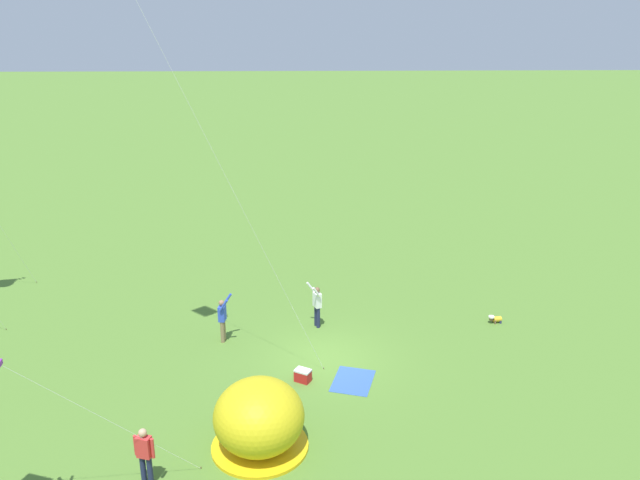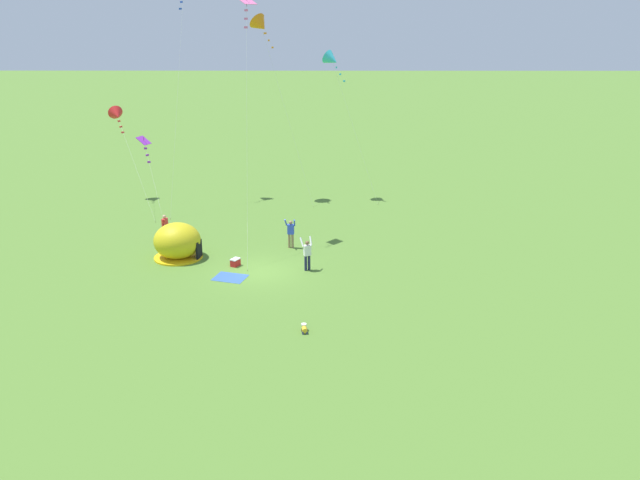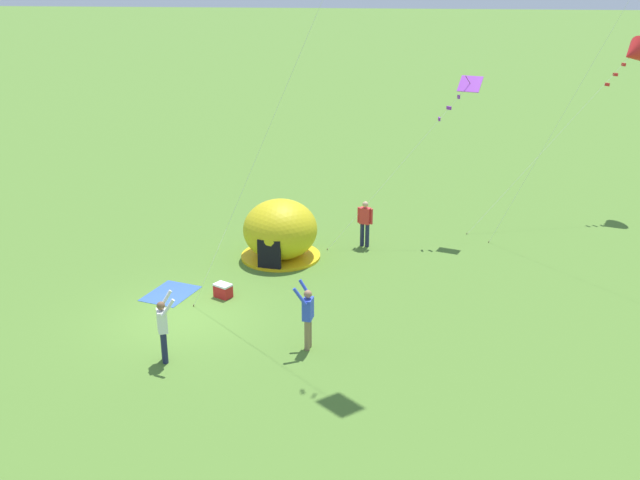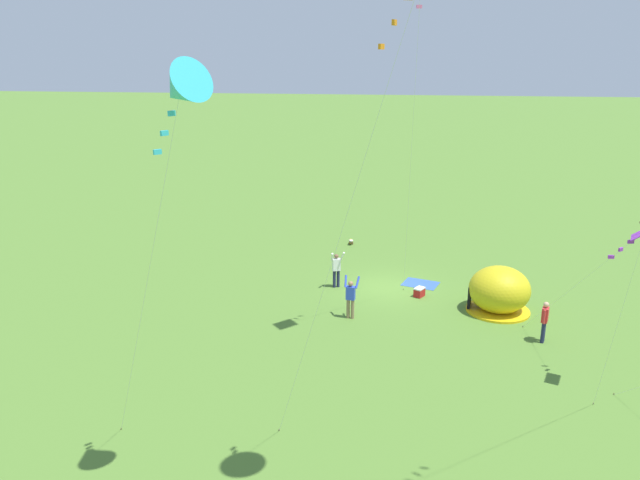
{
  "view_description": "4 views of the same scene",
  "coord_description": "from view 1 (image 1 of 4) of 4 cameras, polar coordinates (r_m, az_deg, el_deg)",
  "views": [
    {
      "loc": [
        -20.13,
        0.95,
        11.57
      ],
      "look_at": [
        2.76,
        0.1,
        3.64
      ],
      "focal_mm": 35.0,
      "sensor_mm": 36.0,
      "label": 1
    },
    {
      "loc": [
        3.44,
        -31.82,
        13.01
      ],
      "look_at": [
        3.27,
        0.1,
        1.82
      ],
      "focal_mm": 35.0,
      "sensor_mm": 36.0,
      "label": 2
    },
    {
      "loc": [
        19.34,
        6.08,
        9.9
      ],
      "look_at": [
        -1.22,
        3.92,
        2.13
      ],
      "focal_mm": 42.0,
      "sensor_mm": 36.0,
      "label": 3
    },
    {
      "loc": [
        -1.06,
        28.98,
        11.14
      ],
      "look_at": [
        2.96,
        3.0,
        3.25
      ],
      "focal_mm": 35.0,
      "sensor_mm": 36.0,
      "label": 4
    }
  ],
  "objects": [
    {
      "name": "cooler_box",
      "position": [
        21.81,
        -1.58,
        -12.27
      ],
      "size": [
        0.58,
        0.64,
        0.44
      ],
      "color": "red",
      "rests_on": "ground"
    },
    {
      "name": "person_near_tent",
      "position": [
        25.05,
        -0.29,
        -5.87
      ],
      "size": [
        0.72,
        0.62,
        1.89
      ],
      "color": "#1E2347",
      "rests_on": "ground"
    },
    {
      "name": "picnic_blanket",
      "position": [
        21.94,
        3.02,
        -12.74
      ],
      "size": [
        2.0,
        1.73,
        0.01
      ],
      "primitive_type": "cube",
      "rotation": [
        0.0,
        0.0,
        -0.29
      ],
      "color": "#3359A5",
      "rests_on": "ground"
    },
    {
      "name": "popup_tent",
      "position": [
        18.5,
        -5.59,
        -15.87
      ],
      "size": [
        2.81,
        2.81,
        2.1
      ],
      "color": "gold",
      "rests_on": "ground"
    },
    {
      "name": "person_flying_kite",
      "position": [
        24.23,
        -8.89,
        -7.02
      ],
      "size": [
        0.67,
        0.52,
        1.89
      ],
      "color": "#8C7251",
      "rests_on": "ground"
    },
    {
      "name": "person_with_toddler",
      "position": [
        17.81,
        -15.72,
        -18.28
      ],
      "size": [
        0.34,
        0.57,
        1.72
      ],
      "color": "#1E2347",
      "rests_on": "ground"
    },
    {
      "name": "toddler_crawling",
      "position": [
        26.67,
        15.72,
        -6.96
      ],
      "size": [
        0.3,
        0.55,
        0.32
      ],
      "color": "gold",
      "rests_on": "ground"
    },
    {
      "name": "ground_plane",
      "position": [
        23.24,
        0.52,
        -10.77
      ],
      "size": [
        300.0,
        300.0,
        0.0
      ],
      "primitive_type": "plane",
      "color": "#517A2D"
    }
  ]
}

